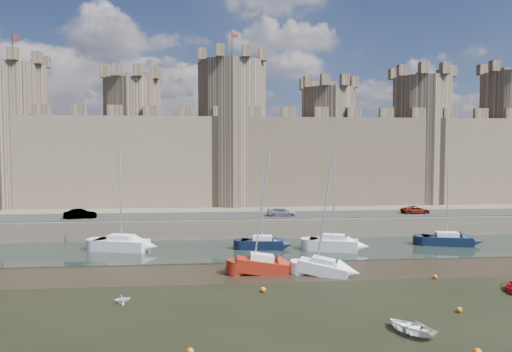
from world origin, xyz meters
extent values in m
plane|color=black|center=(0.00, 0.00, 0.00)|extent=(160.00, 160.00, 0.00)
cube|color=black|center=(0.00, 24.00, 0.04)|extent=(160.00, 12.00, 0.08)
cube|color=#4C443A|center=(0.00, 60.00, 1.25)|extent=(160.00, 60.00, 2.50)
cube|color=black|center=(0.00, 34.00, 2.55)|extent=(160.00, 7.00, 0.10)
cube|color=#42382B|center=(0.00, 48.00, 9.50)|extent=(100.00, 9.00, 14.00)
cylinder|color=#42382B|center=(-32.00, 48.00, 13.50)|extent=(10.00, 10.00, 22.00)
cylinder|color=black|center=(-32.00, 48.00, 27.00)|extent=(0.10, 0.10, 5.00)
cube|color=maroon|center=(-31.50, 48.00, 28.80)|extent=(1.00, 0.03, 0.60)
cylinder|color=#42382B|center=(-14.00, 48.00, 12.50)|extent=(9.00, 9.00, 20.00)
cylinder|color=#42382B|center=(2.00, 48.00, 14.00)|extent=(11.00, 11.00, 23.00)
cylinder|color=black|center=(2.00, 48.00, 28.00)|extent=(0.10, 0.10, 5.00)
cube|color=maroon|center=(2.50, 48.00, 29.80)|extent=(1.00, 0.03, 0.60)
cylinder|color=#42382B|center=(18.00, 48.00, 12.00)|extent=(9.00, 9.00, 19.00)
cylinder|color=#42382B|center=(34.00, 48.00, 13.00)|extent=(10.00, 10.00, 21.00)
cylinder|color=#42382B|center=(50.00, 48.00, 13.50)|extent=(10.00, 10.00, 22.00)
imported|color=gray|center=(-18.00, 32.83, 3.15)|extent=(4.11, 1.96, 1.30)
imported|color=gray|center=(7.96, 32.71, 3.08)|extent=(4.11, 1.97, 1.16)
imported|color=gray|center=(26.69, 33.54, 3.04)|extent=(3.92, 1.86, 1.08)
cube|color=beige|center=(-11.32, 24.76, 0.69)|extent=(6.36, 3.90, 1.21)
cube|color=silver|center=(-11.32, 24.76, 1.57)|extent=(2.99, 2.30, 0.55)
cylinder|color=silver|center=(-11.32, 24.76, 6.25)|extent=(0.14, 0.14, 9.91)
cube|color=black|center=(4.44, 24.14, 0.60)|extent=(4.98, 2.52, 1.04)
cube|color=silver|center=(4.44, 24.14, 1.36)|extent=(2.28, 1.59, 0.47)
cylinder|color=silver|center=(4.44, 24.14, 5.37)|extent=(0.14, 0.14, 8.50)
cube|color=silver|center=(12.23, 22.54, 0.71)|extent=(5.70, 3.67, 1.25)
cube|color=silver|center=(12.23, 22.54, 1.61)|extent=(2.70, 2.13, 0.57)
cylinder|color=silver|center=(12.23, 22.54, 6.45)|extent=(0.14, 0.14, 10.23)
cube|color=black|center=(26.33, 24.26, 0.61)|extent=(5.90, 3.52, 1.06)
cube|color=silver|center=(26.33, 24.26, 1.38)|extent=(2.77, 2.10, 0.48)
cylinder|color=silver|center=(26.33, 24.26, 5.45)|extent=(0.14, 0.14, 8.64)
cube|color=maroon|center=(3.32, 14.09, 0.61)|extent=(4.79, 1.94, 1.21)
cube|color=silver|center=(3.32, 14.09, 1.49)|extent=(2.14, 1.33, 0.55)
cylinder|color=silver|center=(3.32, 14.09, 6.17)|extent=(0.14, 0.14, 9.91)
cube|color=white|center=(8.77, 13.01, 0.53)|extent=(4.79, 3.42, 1.05)
cube|color=silver|center=(8.77, 13.01, 1.29)|extent=(2.31, 1.93, 0.48)
cylinder|color=silver|center=(8.77, 13.01, 5.35)|extent=(0.14, 0.14, 8.60)
imported|color=white|center=(10.90, -0.41, 0.34)|extent=(3.45, 3.93, 0.68)
imported|color=white|center=(-7.69, 6.75, 0.31)|extent=(1.34, 1.21, 0.63)
sphere|color=#CC6A09|center=(2.81, 8.46, 0.21)|extent=(0.43, 0.43, 0.43)
sphere|color=orange|center=(13.18, -3.78, 0.22)|extent=(0.44, 0.44, 0.44)
sphere|color=#EB5E0A|center=(18.15, 10.83, 0.20)|extent=(0.40, 0.40, 0.40)
sphere|color=#D45809|center=(-2.32, -2.24, 0.20)|extent=(0.41, 0.41, 0.41)
sphere|color=#CC7909|center=(15.79, 2.72, 0.19)|extent=(0.39, 0.39, 0.39)
camera|label=1|loc=(-0.97, -26.69, 11.03)|focal=32.00mm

